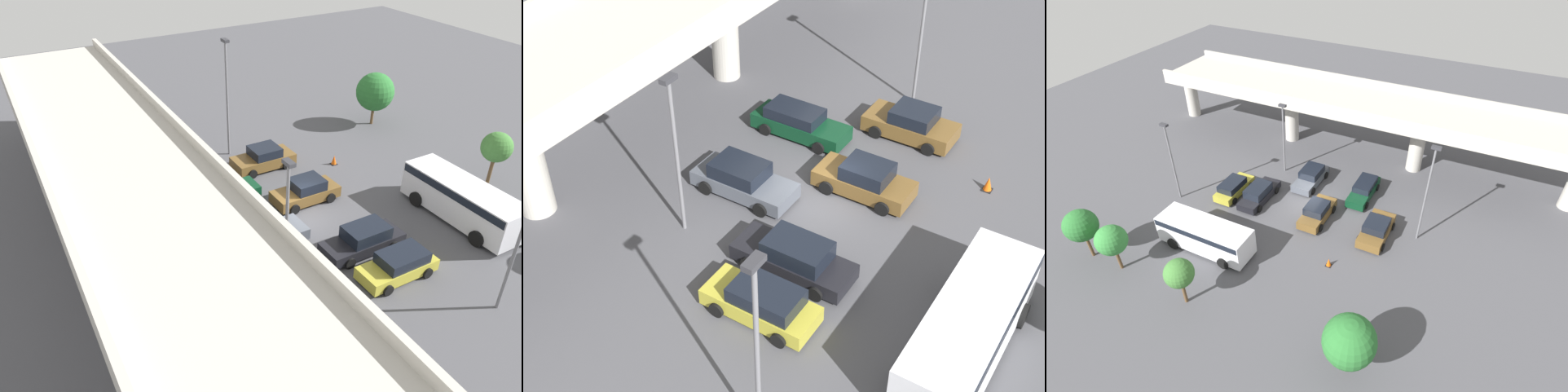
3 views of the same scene
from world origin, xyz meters
TOP-DOWN VIEW (x-y plane):
  - ground_plane at (0.00, 0.00)m, footprint 89.68×89.68m
  - highway_overpass at (0.00, 10.26)m, footprint 43.34×7.57m
  - parked_car_0 at (-6.94, -1.35)m, footprint 1.99×4.33m
  - parked_car_1 at (-4.33, -1.12)m, footprint 2.04×4.88m
  - parked_car_2 at (-1.27, 3.42)m, footprint 2.15×4.68m
  - parked_car_3 at (1.56, -1.15)m, footprint 2.09×4.42m
  - parked_car_4 at (4.02, 3.73)m, footprint 1.97×4.88m
  - parked_car_5 at (6.83, -1.00)m, footprint 2.25×4.49m
  - shuttle_bus at (-4.74, -8.27)m, footprint 7.77×2.74m
  - lamp_post_near_aisle at (-11.13, -4.01)m, footprint 0.70×0.35m
  - lamp_post_mid_lot at (-4.57, 4.16)m, footprint 0.70×0.35m
  - lamp_post_by_overpass at (9.94, 0.25)m, footprint 0.70×0.35m
  - tree_front_right at (-2.79, -13.20)m, footprint 2.03×2.03m
  - tree_front_far_right at (9.06, -12.87)m, footprint 3.16×3.16m
  - traffic_cone at (4.70, -5.74)m, footprint 0.44×0.44m

SIDE VIEW (x-z plane):
  - ground_plane at x=0.00m, z-range 0.00..0.00m
  - traffic_cone at x=4.70m, z-range -0.02..0.68m
  - parked_car_0 at x=-6.94m, z-range -0.03..1.43m
  - parked_car_4 at x=4.02m, z-range -0.03..1.44m
  - parked_car_2 at x=-1.27m, z-range -0.05..1.50m
  - parked_car_1 at x=-4.33m, z-range -0.06..1.51m
  - parked_car_3 at x=1.56m, z-range -0.07..1.52m
  - parked_car_5 at x=6.83m, z-range -0.07..1.53m
  - shuttle_bus at x=-4.74m, z-range 0.25..2.74m
  - tree_front_right at x=-2.79m, z-range 0.90..4.77m
  - tree_front_far_right at x=9.06m, z-range 0.63..5.05m
  - lamp_post_mid_lot at x=-4.57m, z-range 0.67..7.88m
  - lamp_post_near_aisle at x=-11.13m, z-range 0.68..8.21m
  - lamp_post_by_overpass at x=9.94m, z-range 0.70..9.38m
  - highway_overpass at x=0.00m, z-range 2.06..9.03m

